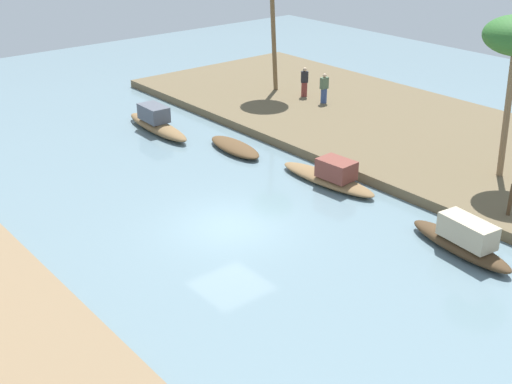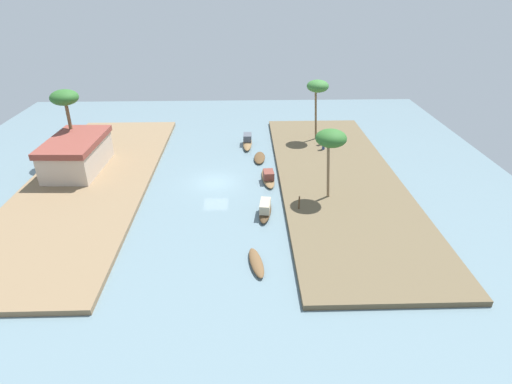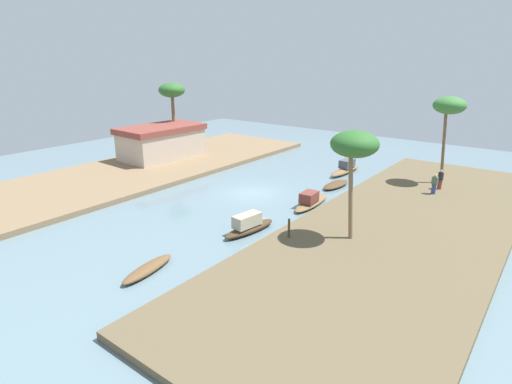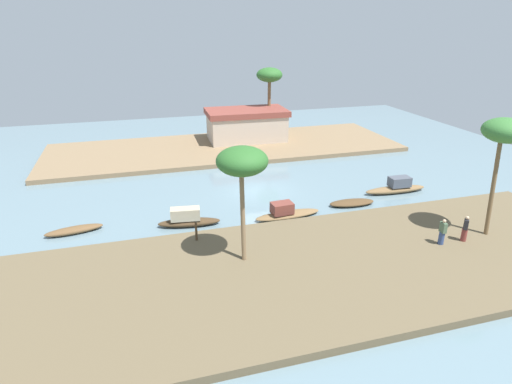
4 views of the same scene
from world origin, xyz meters
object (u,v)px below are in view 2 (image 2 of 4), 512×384
Objects in this scene: sampan_open_hull at (265,209)px; palm_tree_left_near at (331,139)px; person_by_mooring at (322,139)px; sampan_midstream at (260,158)px; sampan_with_tall_canopy at (247,141)px; sampan_upstream_small at (268,177)px; palm_tree_left_far at (318,87)px; sampan_downstream_large at (256,263)px; mooring_post at (299,203)px; riverside_building at (77,154)px; palm_tree_right_tall at (65,99)px; person_on_near_bank at (324,143)px.

palm_tree_left_near is (2.31, -5.70, 5.48)m from sampan_open_hull.
sampan_midstream is at bearing 60.23° from person_by_mooring.
sampan_with_tall_canopy is 1.47× the size of sampan_midstream.
sampan_with_tall_canopy is 16.78m from sampan_open_hull.
sampan_upstream_small is 0.67× the size of palm_tree_left_far.
sampan_downstream_large is 3.08× the size of mooring_post.
sampan_midstream is 0.40× the size of riverside_building.
palm_tree_left_near is (9.49, -6.69, 5.76)m from sampan_downstream_large.
sampan_with_tall_canopy is at bearing 28.18° from person_by_mooring.
palm_tree_left_far reaches higher than sampan_with_tall_canopy.
sampan_upstream_small is 0.93× the size of sampan_with_tall_canopy.
palm_tree_left_far is at bearing -13.04° from mooring_post.
palm_tree_right_tall is at bearing 100.99° from palm_tree_left_far.
sampan_downstream_large is 2.28× the size of person_on_near_bank.
riverside_building is (9.03, 21.91, 1.12)m from mooring_post.
sampan_downstream_large is at bearing 151.78° from mooring_post.
person_on_near_bank is (1.81, -7.50, 0.95)m from sampan_midstream.
sampan_midstream is 2.17× the size of person_by_mooring.
sampan_upstream_small is 5.47m from sampan_midstream.
person_by_mooring is 27.24m from riverside_building.
sampan_upstream_small is 13.96m from sampan_downstream_large.
mooring_post is at bearing 128.21° from palm_tree_left_near.
sampan_downstream_large is 24.23m from person_by_mooring.
person_by_mooring is (22.67, -8.49, 0.92)m from sampan_downstream_large.
palm_tree_right_tall is at bearing 71.63° from sampan_upstream_small.
palm_tree_left_far is (15.17, -1.25, 0.81)m from palm_tree_left_near.
sampan_midstream is 0.46× the size of palm_tree_right_tall.
palm_tree_left_far is (2.00, 0.55, 5.65)m from person_by_mooring.
riverside_building is (-3.03, -1.35, -4.85)m from palm_tree_right_tall.
sampan_with_tall_canopy is at bearing -76.58° from palm_tree_right_tall.
sampan_midstream is at bearing 13.93° from mooring_post.
palm_tree_left_far is (10.80, -6.32, 6.39)m from sampan_upstream_small.
sampan_open_hull is 2.60× the size of person_by_mooring.
person_on_near_bank reaches higher than mooring_post.
palm_tree_left_far is at bearing -27.22° from sampan_downstream_large.
person_by_mooring is 0.18× the size of riverside_building.
palm_tree_right_tall is (-4.53, 18.99, 6.53)m from sampan_with_tall_canopy.
person_by_mooring is (1.57, -0.04, -0.02)m from person_on_near_bank.
sampan_upstream_small is 4.07× the size of mooring_post.
person_on_near_bank reaches higher than sampan_midstream.
sampan_upstream_small is at bearing -166.91° from sampan_with_tall_canopy.
sampan_downstream_large is at bearing 71.11° from person_on_near_bank.
sampan_downstream_large is at bearing 179.71° from sampan_open_hull.
person_by_mooring is at bearing -164.62° from palm_tree_left_far.
sampan_downstream_large is 0.48× the size of palm_tree_right_tall.
sampan_with_tall_canopy is 16.96m from palm_tree_left_near.
person_by_mooring is at bearing -95.91° from sampan_with_tall_canopy.
person_on_near_bank is (21.10, -8.45, 0.94)m from sampan_downstream_large.
sampan_downstream_large is 23.90m from sampan_with_tall_canopy.
person_on_near_bank is at bearing -86.43° from palm_tree_right_tall.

